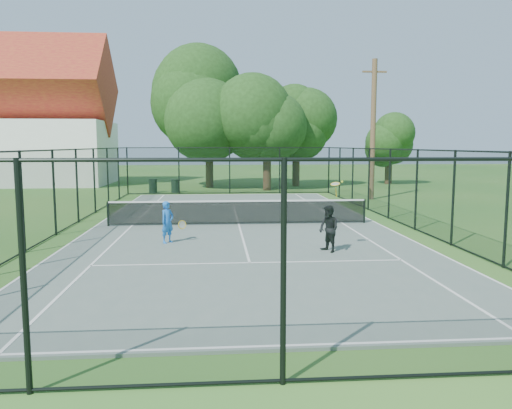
{
  "coord_description": "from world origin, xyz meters",
  "views": [
    {
      "loc": [
        -0.85,
        -19.23,
        3.16
      ],
      "look_at": [
        0.44,
        -3.0,
        1.2
      ],
      "focal_mm": 35.0,
      "sensor_mm": 36.0,
      "label": 1
    }
  ],
  "objects": [
    {
      "name": "ground",
      "position": [
        0.0,
        0.0,
        0.0
      ],
      "size": [
        120.0,
        120.0,
        0.0
      ],
      "primitive_type": "plane",
      "color": "#296322"
    },
    {
      "name": "tennis_court",
      "position": [
        0.0,
        0.0,
        0.03
      ],
      "size": [
        11.0,
        24.0,
        0.06
      ],
      "primitive_type": "cube",
      "color": "slate",
      "rests_on": "ground"
    },
    {
      "name": "tennis_net",
      "position": [
        0.0,
        0.0,
        0.58
      ],
      "size": [
        10.08,
        0.08,
        0.95
      ],
      "color": "black",
      "rests_on": "tennis_court"
    },
    {
      "name": "fence",
      "position": [
        0.0,
        0.0,
        1.5
      ],
      "size": [
        13.1,
        26.1,
        3.0
      ],
      "color": "black",
      "rests_on": "ground"
    },
    {
      "name": "tree_near_left",
      "position": [
        -1.37,
        17.79,
        5.61
      ],
      "size": [
        6.99,
        6.99,
        9.12
      ],
      "color": "#332114",
      "rests_on": "ground"
    },
    {
      "name": "tree_near_mid",
      "position": [
        2.65,
        15.22,
        4.73
      ],
      "size": [
        5.88,
        5.88,
        7.69
      ],
      "color": "#332114",
      "rests_on": "ground"
    },
    {
      "name": "tree_near_right",
      "position": [
        5.22,
        18.61,
        4.54
      ],
      "size": [
        5.18,
        5.18,
        7.15
      ],
      "color": "#332114",
      "rests_on": "ground"
    },
    {
      "name": "tree_far_right",
      "position": [
        13.03,
        20.13,
        3.12
      ],
      "size": [
        3.82,
        3.82,
        5.06
      ],
      "color": "#332114",
      "rests_on": "ground"
    },
    {
      "name": "building",
      "position": [
        -17.0,
        22.0,
        4.93
      ],
      "size": [
        15.3,
        8.15,
        11.87
      ],
      "color": "silver",
      "rests_on": "ground"
    },
    {
      "name": "trash_bin_left",
      "position": [
        -5.04,
        13.98,
        0.46
      ],
      "size": [
        0.58,
        0.58,
        0.91
      ],
      "color": "black",
      "rests_on": "ground"
    },
    {
      "name": "trash_bin_right",
      "position": [
        -3.59,
        14.08,
        0.44
      ],
      "size": [
        0.58,
        0.58,
        0.86
      ],
      "color": "black",
      "rests_on": "ground"
    },
    {
      "name": "utility_pole",
      "position": [
        8.12,
        9.0,
        4.05
      ],
      "size": [
        1.4,
        0.3,
        7.97
      ],
      "color": "#4C3823",
      "rests_on": "ground"
    },
    {
      "name": "player_blue",
      "position": [
        -2.41,
        -3.48,
        0.72
      ],
      "size": [
        0.86,
        0.58,
        1.33
      ],
      "color": "blue",
      "rests_on": "tennis_court"
    },
    {
      "name": "player_black",
      "position": [
        2.38,
        -5.22,
        0.74
      ],
      "size": [
        0.86,
        0.9,
        2.05
      ],
      "color": "black",
      "rests_on": "tennis_court"
    }
  ]
}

